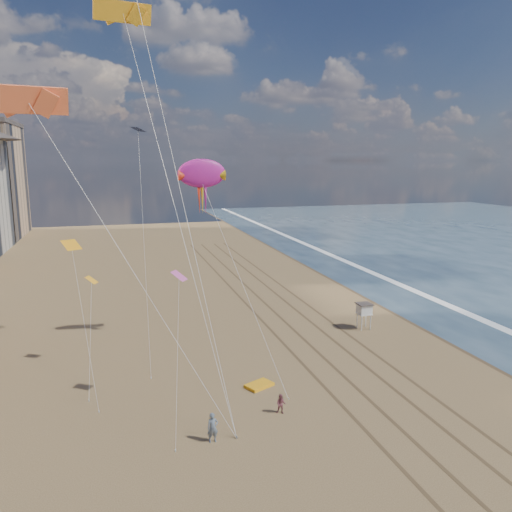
{
  "coord_description": "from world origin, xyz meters",
  "views": [
    {
      "loc": [
        -16.81,
        -16.43,
        17.95
      ],
      "look_at": [
        -4.69,
        26.0,
        9.5
      ],
      "focal_mm": 35.0,
      "sensor_mm": 36.0,
      "label": 1
    }
  ],
  "objects_px": {
    "kite_flyer_b": "(281,404)",
    "grounded_kite": "(259,385)",
    "kite_flyer_a": "(213,428)",
    "show_kite": "(202,174)",
    "lifeguard_stand": "(364,309)"
  },
  "relations": [
    {
      "from": "kite_flyer_a",
      "to": "kite_flyer_b",
      "type": "height_order",
      "value": "kite_flyer_a"
    },
    {
      "from": "grounded_kite",
      "to": "kite_flyer_a",
      "type": "distance_m",
      "value": 8.66
    },
    {
      "from": "show_kite",
      "to": "grounded_kite",
      "type": "bearing_deg",
      "value": -77.76
    },
    {
      "from": "grounded_kite",
      "to": "show_kite",
      "type": "distance_m",
      "value": 20.12
    },
    {
      "from": "kite_flyer_b",
      "to": "show_kite",
      "type": "bearing_deg",
      "value": 124.88
    },
    {
      "from": "lifeguard_stand",
      "to": "show_kite",
      "type": "height_order",
      "value": "show_kite"
    },
    {
      "from": "kite_flyer_b",
      "to": "grounded_kite",
      "type": "bearing_deg",
      "value": 118.74
    },
    {
      "from": "grounded_kite",
      "to": "kite_flyer_b",
      "type": "xyz_separation_m",
      "value": [
        0.29,
        -4.62,
        0.6
      ]
    },
    {
      "from": "grounded_kite",
      "to": "show_kite",
      "type": "xyz_separation_m",
      "value": [
        -2.41,
        11.09,
        16.61
      ]
    },
    {
      "from": "lifeguard_stand",
      "to": "show_kite",
      "type": "bearing_deg",
      "value": 177.93
    },
    {
      "from": "show_kite",
      "to": "kite_flyer_b",
      "type": "bearing_deg",
      "value": -80.26
    },
    {
      "from": "lifeguard_stand",
      "to": "show_kite",
      "type": "distance_m",
      "value": 22.61
    },
    {
      "from": "lifeguard_stand",
      "to": "grounded_kite",
      "type": "height_order",
      "value": "lifeguard_stand"
    },
    {
      "from": "lifeguard_stand",
      "to": "kite_flyer_b",
      "type": "height_order",
      "value": "lifeguard_stand"
    },
    {
      "from": "grounded_kite",
      "to": "kite_flyer_b",
      "type": "height_order",
      "value": "kite_flyer_b"
    }
  ]
}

